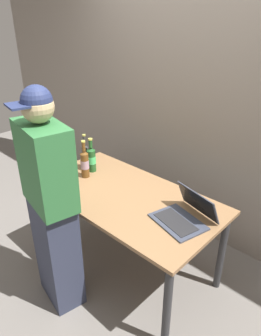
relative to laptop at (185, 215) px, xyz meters
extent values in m
plane|color=slate|center=(-0.52, -0.04, -0.77)|extent=(8.00, 8.00, 0.00)
cube|color=olive|center=(-0.52, -0.04, -0.06)|extent=(1.52, 0.81, 0.03)
cylinder|color=#2D2D30|center=(-1.22, -0.39, -0.42)|extent=(0.05, 0.05, 0.70)
cylinder|color=#2D2D30|center=(0.17, -0.39, -0.42)|extent=(0.05, 0.05, 0.70)
cylinder|color=#2D2D30|center=(-1.22, 0.30, -0.42)|extent=(0.05, 0.05, 0.70)
cylinder|color=#2D2D30|center=(0.17, 0.30, -0.42)|extent=(0.05, 0.05, 0.70)
cube|color=#383D4C|center=(-0.01, -0.05, -0.04)|extent=(0.40, 0.33, 0.01)
cube|color=#232326|center=(-0.02, -0.07, -0.03)|extent=(0.32, 0.22, 0.00)
cube|color=#383D4C|center=(0.03, 0.11, 0.06)|extent=(0.36, 0.17, 0.19)
cube|color=black|center=(0.03, 0.10, 0.06)|extent=(0.33, 0.15, 0.17)
cylinder|color=brown|center=(-0.98, -0.07, 0.06)|extent=(0.07, 0.07, 0.21)
cone|color=brown|center=(-0.98, -0.07, 0.18)|extent=(0.07, 0.07, 0.02)
cylinder|color=brown|center=(-0.98, -0.07, 0.24)|extent=(0.03, 0.03, 0.08)
cylinder|color=#BFB74C|center=(-0.98, -0.07, 0.28)|extent=(0.03, 0.03, 0.01)
cylinder|color=#A6879A|center=(-0.98, -0.07, 0.08)|extent=(0.07, 0.07, 0.07)
cylinder|color=#1E5123|center=(-1.02, 0.04, 0.06)|extent=(0.08, 0.08, 0.20)
cone|color=#1E5123|center=(-1.02, 0.04, 0.17)|extent=(0.08, 0.08, 0.03)
cylinder|color=#1E5123|center=(-1.02, 0.04, 0.22)|extent=(0.03, 0.03, 0.07)
cylinder|color=#BFB74C|center=(-1.02, 0.04, 0.26)|extent=(0.04, 0.04, 0.01)
cylinder|color=#42C368|center=(-1.02, 0.04, 0.07)|extent=(0.08, 0.08, 0.07)
cylinder|color=#333333|center=(-1.11, 0.05, 0.06)|extent=(0.06, 0.06, 0.20)
cone|color=#333333|center=(-1.11, 0.05, 0.17)|extent=(0.06, 0.06, 0.02)
cylinder|color=#333333|center=(-1.11, 0.05, 0.22)|extent=(0.03, 0.03, 0.09)
cylinder|color=#BFB74C|center=(-1.11, 0.05, 0.27)|extent=(0.03, 0.03, 0.01)
cylinder|color=#68A4CC|center=(-1.11, 0.05, 0.07)|extent=(0.06, 0.06, 0.07)
cube|color=#2D3347|center=(-0.67, -0.60, -0.35)|extent=(0.40, 0.29, 0.85)
cube|color=#2D6B38|center=(-0.67, -0.60, 0.36)|extent=(0.47, 0.31, 0.56)
sphere|color=tan|center=(-0.67, -0.60, 0.74)|extent=(0.19, 0.19, 0.19)
sphere|color=navy|center=(-0.67, -0.60, 0.77)|extent=(0.18, 0.18, 0.18)
cube|color=navy|center=(-0.69, -0.71, 0.76)|extent=(0.17, 0.13, 0.01)
cube|color=gray|center=(-0.52, 0.87, 0.53)|extent=(6.00, 0.10, 2.60)
camera|label=1|loc=(0.91, -1.50, 1.22)|focal=32.90mm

